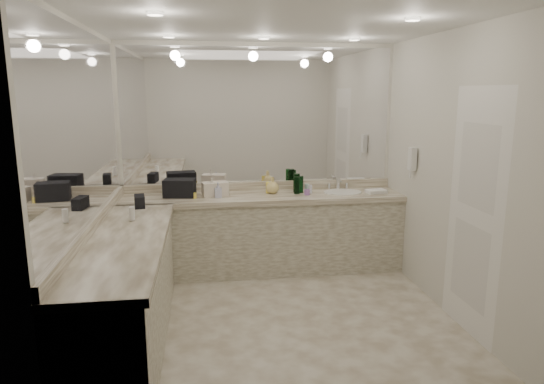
{
  "coord_description": "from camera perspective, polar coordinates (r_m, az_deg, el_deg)",
  "views": [
    {
      "loc": [
        -0.64,
        -4.15,
        2.05
      ],
      "look_at": [
        0.01,
        0.4,
        1.1
      ],
      "focal_mm": 32.0,
      "sensor_mm": 36.0,
      "label": 1
    }
  ],
  "objects": [
    {
      "name": "backsplash_back",
      "position": [
        5.77,
        -1.55,
        0.73
      ],
      "size": [
        3.2,
        0.04,
        0.1
      ],
      "primitive_type": "cube",
      "color": "beige",
      "rests_on": "vanity_back_top"
    },
    {
      "name": "amenity_bottle_5",
      "position": [
        5.59,
        -0.51,
        0.54
      ],
      "size": [
        0.05,
        0.05,
        0.13
      ],
      "primitive_type": "cylinder",
      "color": "#F2D84C",
      "rests_on": "vanity_back_top"
    },
    {
      "name": "wall_right",
      "position": [
        4.77,
        20.04,
        1.96
      ],
      "size": [
        0.02,
        3.0,
        2.6
      ],
      "primitive_type": "cube",
      "color": "beige",
      "rests_on": "floor"
    },
    {
      "name": "green_bottle_0",
      "position": [
        5.66,
        2.89,
        1.04
      ],
      "size": [
        0.07,
        0.07,
        0.2
      ],
      "primitive_type": "cylinder",
      "color": "#0C4D18",
      "rests_on": "vanity_back_top"
    },
    {
      "name": "vanity_left_top",
      "position": [
        4.08,
        -16.97,
        -5.63
      ],
      "size": [
        0.64,
        2.42,
        0.06
      ],
      "primitive_type": "cube",
      "color": "beige",
      "rests_on": "vanity_left_base"
    },
    {
      "name": "vanity_back_base",
      "position": [
        5.63,
        -1.2,
        -5.12
      ],
      "size": [
        3.2,
        0.6,
        0.84
      ],
      "primitive_type": "cube",
      "color": "beige",
      "rests_on": "floor"
    },
    {
      "name": "mirror_back",
      "position": [
        5.68,
        -1.61,
        8.94
      ],
      "size": [
        3.12,
        0.01,
        1.55
      ],
      "primitive_type": "cube",
      "color": "white",
      "rests_on": "wall_back"
    },
    {
      "name": "soap_bottle_a",
      "position": [
        5.45,
        -7.03,
        0.57
      ],
      "size": [
        0.1,
        0.1,
        0.21
      ],
      "primitive_type": "imported",
      "rotation": [
        0.0,
        0.0,
        -0.36
      ],
      "color": "beige",
      "rests_on": "vanity_back_top"
    },
    {
      "name": "amenity_bottle_0",
      "position": [
        5.6,
        4.53,
        0.34
      ],
      "size": [
        0.04,
        0.04,
        0.1
      ],
      "primitive_type": "cylinder",
      "color": "silver",
      "rests_on": "vanity_back_top"
    },
    {
      "name": "door",
      "position": [
        4.39,
        22.69,
        -2.39
      ],
      "size": [
        0.02,
        0.82,
        2.1
      ],
      "primitive_type": "cube",
      "color": "white",
      "rests_on": "wall_right"
    },
    {
      "name": "hand_towel",
      "position": [
        5.73,
        12.16,
        0.07
      ],
      "size": [
        0.24,
        0.18,
        0.04
      ],
      "primitive_type": "cube",
      "rotation": [
        0.0,
        0.0,
        0.15
      ],
      "color": "white",
      "rests_on": "vanity_back_top"
    },
    {
      "name": "black_bag_spill",
      "position": [
        5.1,
        -15.31,
        -1.05
      ],
      "size": [
        0.13,
        0.23,
        0.12
      ],
      "primitive_type": "cube",
      "rotation": [
        0.0,
        0.0,
        0.15
      ],
      "color": "black",
      "rests_on": "vanity_left_top"
    },
    {
      "name": "wall_left",
      "position": [
        4.33,
        -20.77,
        0.96
      ],
      "size": [
        0.02,
        3.0,
        2.6
      ],
      "primitive_type": "cube",
      "color": "beige",
      "rests_on": "floor"
    },
    {
      "name": "wall_phone",
      "position": [
        5.37,
        16.18,
        3.76
      ],
      "size": [
        0.06,
        0.1,
        0.24
      ],
      "primitive_type": "cube",
      "color": "white",
      "rests_on": "wall_right"
    },
    {
      "name": "black_toiletry_bag",
      "position": [
        5.49,
        -10.82,
        0.46
      ],
      "size": [
        0.37,
        0.26,
        0.2
      ],
      "primitive_type": "cube",
      "rotation": [
        0.0,
        0.0,
        -0.14
      ],
      "color": "black",
      "rests_on": "vanity_back_top"
    },
    {
      "name": "lotion_left",
      "position": [
        4.57,
        -16.15,
        -2.55
      ],
      "size": [
        0.05,
        0.05,
        0.12
      ],
      "primitive_type": "cylinder",
      "color": "white",
      "rests_on": "vanity_left_top"
    },
    {
      "name": "cream_cosmetic_case",
      "position": [
        5.48,
        -6.72,
        0.39
      ],
      "size": [
        0.31,
        0.22,
        0.16
      ],
      "primitive_type": "cube",
      "rotation": [
        0.0,
        0.0,
        0.18
      ],
      "color": "beige",
      "rests_on": "vanity_back_top"
    },
    {
      "name": "soap_bottle_b",
      "position": [
        5.39,
        -6.38,
        0.23
      ],
      "size": [
        0.08,
        0.08,
        0.17
      ],
      "primitive_type": "imported",
      "rotation": [
        0.0,
        0.0,
        0.11
      ],
      "color": "silver",
      "rests_on": "vanity_back_top"
    },
    {
      "name": "green_bottle_2",
      "position": [
        5.62,
        3.39,
        0.9
      ],
      "size": [
        0.06,
        0.06,
        0.19
      ],
      "primitive_type": "cylinder",
      "color": "#0C4D18",
      "rests_on": "vanity_back_top"
    },
    {
      "name": "vanity_left_base",
      "position": [
        4.23,
        -16.74,
        -11.46
      ],
      "size": [
        0.6,
        2.4,
        0.84
      ],
      "primitive_type": "cube",
      "color": "beige",
      "rests_on": "floor"
    },
    {
      "name": "green_bottle_1",
      "position": [
        5.67,
        2.94,
        1.1
      ],
      "size": [
        0.07,
        0.07,
        0.21
      ],
      "primitive_type": "cylinder",
      "color": "#0C4D18",
      "rests_on": "vanity_back_top"
    },
    {
      "name": "amenity_bottle_3",
      "position": [
        5.51,
        4.14,
        -0.02
      ],
      "size": [
        0.06,
        0.06,
        0.06
      ],
      "primitive_type": "cylinder",
      "color": "#9966B2",
      "rests_on": "vanity_back_top"
    },
    {
      "name": "soap_bottle_c",
      "position": [
        5.57,
        0.06,
        0.82
      ],
      "size": [
        0.19,
        0.19,
        0.19
      ],
      "primitive_type": "imported",
      "rotation": [
        0.0,
        0.0,
        0.34
      ],
      "color": "#DFC776",
      "rests_on": "vanity_back_top"
    },
    {
      "name": "amenity_bottle_2",
      "position": [
        5.4,
        -9.13,
        -0.41
      ],
      "size": [
        0.05,
        0.05,
        0.06
      ],
      "primitive_type": "cylinder",
      "color": "#F2D84C",
      "rests_on": "vanity_back_top"
    },
    {
      "name": "green_bottle_3",
      "position": [
        5.56,
        2.95,
        0.82
      ],
      "size": [
        0.07,
        0.07,
        0.2
      ],
      "primitive_type": "cylinder",
      "color": "#0C4D18",
      "rests_on": "vanity_back_top"
    },
    {
      "name": "faucet",
      "position": [
        5.88,
        7.76,
        1.03
      ],
      "size": [
        0.24,
        0.16,
        0.14
      ],
      "primitive_type": "cube",
      "color": "silver",
      "rests_on": "vanity_back_top"
    },
    {
      "name": "amenity_bottle_1",
      "position": [
        5.69,
        4.13,
        0.5
      ],
      "size": [
        0.05,
        0.05,
        0.09
      ],
      "primitive_type": "cylinder",
      "color": "silver",
      "rests_on": "vanity_back_top"
    },
    {
      "name": "amenity_bottle_6",
      "position": [
        5.44,
        -7.09,
        -0.23
      ],
      "size": [
        0.05,
        0.05,
        0.07
      ],
      "primitive_type": "cylinder",
      "color": "silver",
      "rests_on": "vanity_back_top"
    },
    {
      "name": "ceiling",
      "position": [
        4.23,
        0.72,
        19.17
      ],
      "size": [
        3.2,
        3.2,
        0.0
      ],
      "primitive_type": "plane",
      "color": "white",
      "rests_on": "floor"
    },
    {
      "name": "sink",
      "position": [
        5.7,
        8.31,
        -0.1
      ],
      "size": [
        0.44,
        0.44,
        0.03
      ],
      "primitive_type": "cylinder",
      "color": "white",
      "rests_on": "vanity_back_top"
    },
    {
      "name": "vanity_back_top",
      "position": [
        5.51,
        -1.21,
        -0.66
      ],
      "size": [
        3.2,
        0.64,
        0.06
      ],
      "primitive_type": "cube",
      "color": "beige",
      "rests_on": "vanity_back_base"
    },
    {
      "name": "mirror_left",
      "position": [
        4.27,
        -21.08,
        7.24
      ],
      "size": [
        0.01,
        2.92,
        1.55
      ],
      "primitive_type": "cube",
      "color": "white",
      "rests_on": "wall_left"
    },
    {
      "name": "amenity_bottle_4",
      "position": [
        5.44,
        -7.01,
        0.23
      ],
      "size": [
        0.05,
        0.05,
        0.15
      ],
      "primitive_type": "cylinder",
      "color": "#E0B28C",
      "rests_on": "vanity_back_top"
    },
    {
      "name": "floor",
      "position": [
        4.67,
        0.64,
        -14.31
      ],
      "size": [
        3.2,
        3.2,
        0.0
      ],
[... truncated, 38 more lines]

